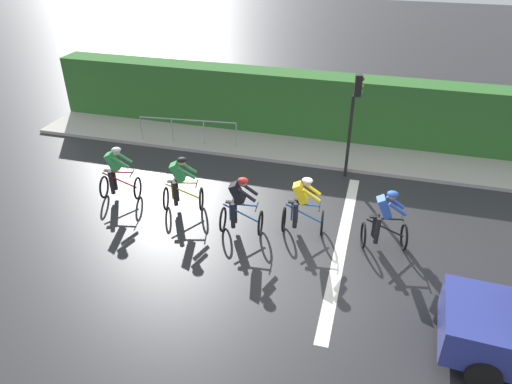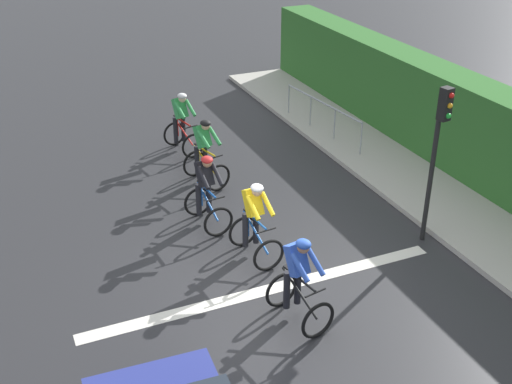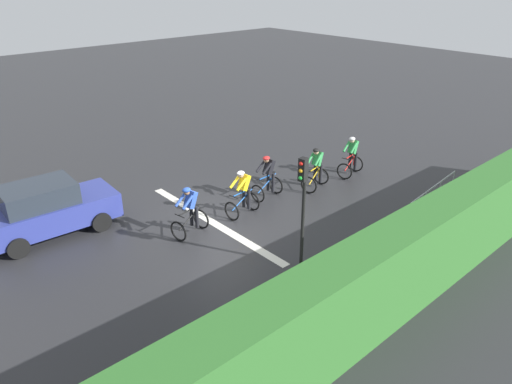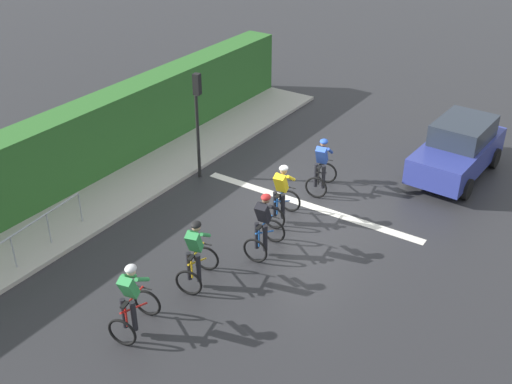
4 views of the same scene
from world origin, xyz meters
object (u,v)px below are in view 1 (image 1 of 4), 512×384
at_px(traffic_light_near_crossing, 354,111).
at_px(pedestrian_railing_kerbside, 188,125).
at_px(cyclist_second, 181,185).
at_px(cyclist_mid, 240,207).
at_px(cyclist_fourth, 302,207).
at_px(cyclist_trailing, 385,221).
at_px(cyclist_lead, 117,174).

distance_m(traffic_light_near_crossing, pedestrian_railing_kerbside, 6.07).
relative_size(cyclist_second, cyclist_mid, 1.00).
bearing_deg(cyclist_fourth, cyclist_trailing, -92.90).
xyz_separation_m(cyclist_second, pedestrian_railing_kerbside, (4.05, 1.49, -0.01)).
xyz_separation_m(cyclist_fourth, traffic_light_near_crossing, (3.50, -0.85, 1.43)).
height_order(cyclist_second, cyclist_fourth, same).
distance_m(cyclist_lead, pedestrian_railing_kerbside, 4.00).
bearing_deg(cyclist_mid, cyclist_lead, 79.74).
relative_size(cyclist_trailing, traffic_light_near_crossing, 0.50).
relative_size(cyclist_fourth, traffic_light_near_crossing, 0.50).
relative_size(cyclist_mid, cyclist_fourth, 1.00).
bearing_deg(cyclist_second, traffic_light_near_crossing, -52.92).
bearing_deg(traffic_light_near_crossing, pedestrian_railing_kerbside, 82.70).
distance_m(cyclist_lead, cyclist_mid, 4.06).
bearing_deg(cyclist_lead, cyclist_trailing, -92.91).
relative_size(cyclist_lead, cyclist_trailing, 1.00).
relative_size(cyclist_mid, traffic_light_near_crossing, 0.50).
height_order(cyclist_mid, cyclist_fourth, same).
xyz_separation_m(cyclist_second, traffic_light_near_crossing, (3.30, -4.36, 1.43)).
distance_m(cyclist_fourth, pedestrian_railing_kerbside, 6.55).
xyz_separation_m(cyclist_lead, cyclist_trailing, (-0.39, -7.67, 0.00)).
distance_m(cyclist_trailing, traffic_light_near_crossing, 4.07).
bearing_deg(cyclist_trailing, cyclist_lead, 87.09).
distance_m(cyclist_mid, traffic_light_near_crossing, 4.84).
relative_size(cyclist_lead, cyclist_mid, 1.00).
bearing_deg(cyclist_trailing, traffic_light_near_crossing, 19.15).
relative_size(cyclist_second, cyclist_trailing, 1.00).
bearing_deg(cyclist_fourth, cyclist_lead, 87.09).
xyz_separation_m(cyclist_mid, cyclist_fourth, (0.44, -1.57, 0.00)).
bearing_deg(cyclist_mid, pedestrian_railing_kerbside, 36.17).
bearing_deg(cyclist_lead, pedestrian_railing_kerbside, -8.18).
xyz_separation_m(cyclist_lead, pedestrian_railing_kerbside, (3.96, -0.57, -0.01)).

